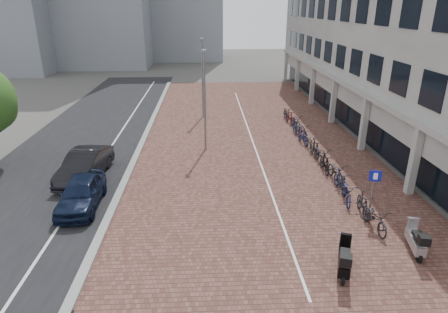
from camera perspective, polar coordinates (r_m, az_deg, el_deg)
ground at (r=14.71m, az=1.18°, el=-13.42°), size 140.00×140.00×0.00m
plaza_brick at (r=25.62m, az=3.82°, el=2.33°), size 14.50×42.00×0.04m
street_asphalt at (r=26.72m, az=-20.34°, el=1.80°), size 8.00×50.00×0.03m
curb at (r=25.78m, az=-12.07°, el=2.16°), size 0.35×42.00×0.14m
lane_line at (r=26.18m, az=-16.17°, el=1.95°), size 0.12×44.00×0.00m
parking_line at (r=25.63m, az=4.26°, el=2.39°), size 0.10×30.00×0.00m
office_building at (r=31.25m, az=25.06°, el=19.73°), size 8.40×40.00×15.00m
car_navy at (r=18.23m, az=-20.54°, el=-5.07°), size 1.74×4.07×1.37m
car_dark at (r=21.08m, az=-20.07°, el=-1.21°), size 2.10×4.65×1.48m
scooter_front at (r=15.74m, az=26.75°, el=-10.97°), size 0.86×1.75×1.15m
scooter_mid at (r=13.78m, az=17.54°, el=-14.27°), size 1.10×1.82×1.20m
parking_sign at (r=16.88m, az=21.40°, el=-4.33°), size 0.46×0.19×2.25m
lamp_near at (r=23.20m, az=-2.89°, el=8.06°), size 0.12×0.12×6.05m
lamp_far at (r=30.65m, az=-3.24°, el=11.44°), size 0.12×0.12×6.11m
bike_row at (r=23.43m, az=13.47°, el=1.22°), size 1.25×18.11×1.05m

